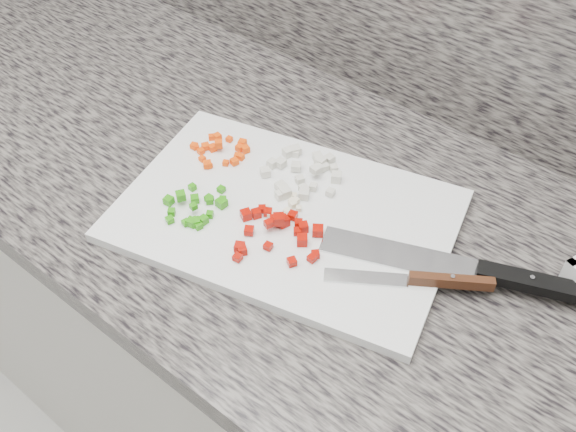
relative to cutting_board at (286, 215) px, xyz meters
name	(u,v)px	position (x,y,z in m)	size (l,w,h in m)	color
cabinet	(289,362)	(-0.03, 0.05, -0.48)	(3.92, 0.62, 0.86)	silver
countertop	(289,203)	(-0.03, 0.05, -0.03)	(3.96, 0.64, 0.04)	#615C55
cutting_board	(286,215)	(0.00, 0.00, 0.00)	(0.46, 0.31, 0.02)	white
carrot_pile	(221,150)	(-0.16, 0.04, 0.01)	(0.09, 0.09, 0.02)	#FA4605
onion_pile	(302,171)	(-0.03, 0.07, 0.01)	(0.12, 0.12, 0.02)	beige
green_pepper_pile	(196,208)	(-0.10, -0.08, 0.01)	(0.08, 0.10, 0.02)	#278A0C
red_pepper_pile	(278,230)	(0.02, -0.04, 0.02)	(0.13, 0.12, 0.02)	#A20B02
garlic_pile	(287,208)	(0.00, 0.00, 0.01)	(0.05, 0.06, 0.01)	beige
chef_knife	(483,273)	(0.27, 0.07, 0.01)	(0.32, 0.15, 0.02)	silver
paring_knife	(429,280)	(0.22, 0.01, 0.01)	(0.19, 0.13, 0.02)	silver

